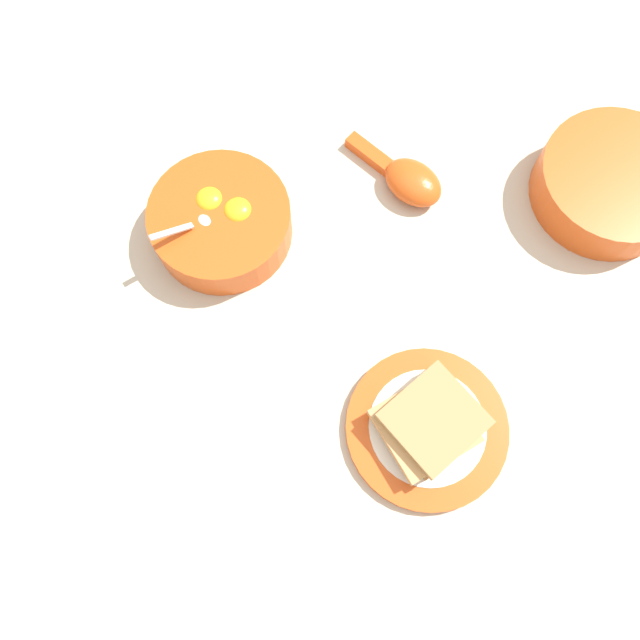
{
  "coord_description": "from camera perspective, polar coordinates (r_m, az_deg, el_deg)",
  "views": [
    {
      "loc": [
        -0.19,
        0.34,
        0.71
      ],
      "look_at": [
        -0.03,
        0.18,
        0.02
      ],
      "focal_mm": 35.0,
      "sensor_mm": 36.0,
      "label": 1
    }
  ],
  "objects": [
    {
      "name": "ground_plane",
      "position": [
        0.81,
        7.81,
        9.63
      ],
      "size": [
        3.0,
        3.0,
        0.0
      ],
      "primitive_type": "plane",
      "color": "beige"
    },
    {
      "name": "egg_bowl",
      "position": [
        0.78,
        -9.04,
        8.88
      ],
      "size": [
        0.17,
        0.17,
        0.08
      ],
      "color": "#DB5119",
      "rests_on": "ground_plane"
    },
    {
      "name": "congee_bowl",
      "position": [
        0.87,
        25.12,
        11.29
      ],
      "size": [
        0.19,
        0.19,
        0.06
      ],
      "color": "#DB5119",
      "rests_on": "ground_plane"
    },
    {
      "name": "toast_plate",
      "position": [
        0.73,
        9.74,
        -9.71
      ],
      "size": [
        0.18,
        0.18,
        0.01
      ],
      "color": "#DB5119",
      "rests_on": "ground_plane"
    },
    {
      "name": "soup_spoon",
      "position": [
        0.82,
        8.05,
        12.63
      ],
      "size": [
        0.15,
        0.06,
        0.04
      ],
      "color": "#DB5119",
      "rests_on": "ground_plane"
    },
    {
      "name": "toast_sandwich",
      "position": [
        0.7,
        9.96,
        -9.2
      ],
      "size": [
        0.11,
        0.12,
        0.04
      ],
      "color": "tan",
      "rests_on": "toast_plate"
    }
  ]
}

